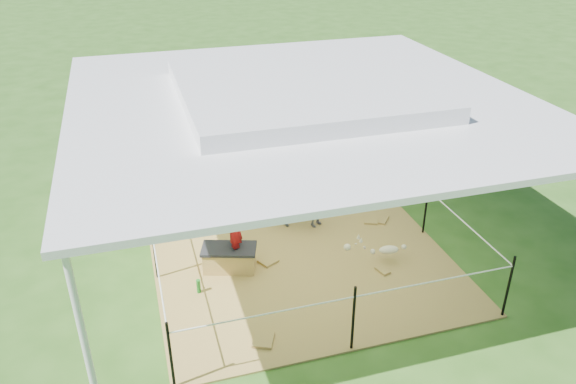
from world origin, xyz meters
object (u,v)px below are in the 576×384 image
object	(u,v)px
woman	(234,223)
trash_barrel	(348,90)
distant_person	(285,78)
green_bottle	(199,286)
straw_bale	(229,259)
pony	(302,206)
foal	(389,248)
picnic_table_near	(268,88)
picnic_table_far	(355,67)

from	to	relation	value
woman	trash_barrel	distance (m)	8.17
woman	distant_person	size ratio (longest dim) A/B	0.90
green_bottle	straw_bale	bearing A→B (deg)	39.29
woman	distant_person	bearing A→B (deg)	176.41
woman	pony	xyz separation A→B (m)	(1.35, 0.85, -0.38)
foal	trash_barrel	xyz separation A→B (m)	(2.24, 7.28, 0.15)
woman	trash_barrel	xyz separation A→B (m)	(4.58, 6.76, -0.42)
straw_bale	foal	size ratio (longest dim) A/B	0.88
straw_bale	picnic_table_near	distance (m)	8.20
distant_person	straw_bale	bearing A→B (deg)	86.58
woman	pony	world-z (taller)	woman
straw_bale	trash_barrel	size ratio (longest dim) A/B	0.92
straw_bale	pony	xyz separation A→B (m)	(1.45, 0.85, 0.26)
trash_barrel	picnic_table_near	size ratio (longest dim) A/B	0.47
woman	picnic_table_far	distance (m)	11.01
straw_bale	green_bottle	bearing A→B (deg)	-140.71
woman	picnic_table_far	bearing A→B (deg)	165.55
trash_barrel	green_bottle	bearing A→B (deg)	-125.97
foal	picnic_table_near	distance (m)	8.28
straw_bale	woman	world-z (taller)	woman
green_bottle	pony	size ratio (longest dim) A/B	0.21
foal	distant_person	world-z (taller)	distant_person
trash_barrel	picnic_table_far	xyz separation A→B (m)	(1.29, 2.54, -0.10)
pony	trash_barrel	xyz separation A→B (m)	(3.23, 5.91, -0.04)
foal	picnic_table_far	size ratio (longest dim) A/B	0.58
picnic_table_near	trash_barrel	bearing A→B (deg)	-46.10
pony	foal	xyz separation A→B (m)	(0.99, -1.37, -0.19)
picnic_table_far	picnic_table_near	bearing A→B (deg)	-150.54
picnic_table_far	trash_barrel	bearing A→B (deg)	-112.44
foal	distant_person	size ratio (longest dim) A/B	0.85
foal	distant_person	bearing A→B (deg)	92.27
distant_person	woman	bearing A→B (deg)	87.19
straw_bale	trash_barrel	distance (m)	8.22
foal	picnic_table_far	world-z (taller)	picnic_table_far
trash_barrel	picnic_table_far	distance (m)	2.85
green_bottle	trash_barrel	distance (m)	8.91
trash_barrel	distant_person	distance (m)	1.95
green_bottle	picnic_table_far	world-z (taller)	picnic_table_far
pony	picnic_table_near	size ratio (longest dim) A/B	0.58
pony	distant_person	xyz separation A→B (m)	(1.83, 7.26, 0.05)
straw_bale	green_bottle	distance (m)	0.71
pony	distant_person	bearing A→B (deg)	3.98
picnic_table_near	pony	bearing A→B (deg)	-119.64
picnic_table_far	distant_person	bearing A→B (deg)	-151.71
straw_bale	foal	xyz separation A→B (m)	(2.44, -0.52, 0.07)
green_bottle	distant_person	distance (m)	9.39
green_bottle	picnic_table_near	xyz separation A→B (m)	(3.21, 8.21, 0.24)
straw_bale	foal	world-z (taller)	foal
picnic_table_far	distant_person	xyz separation A→B (m)	(-2.69, -1.18, 0.20)
woman	distant_person	xyz separation A→B (m)	(3.18, 8.11, -0.33)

